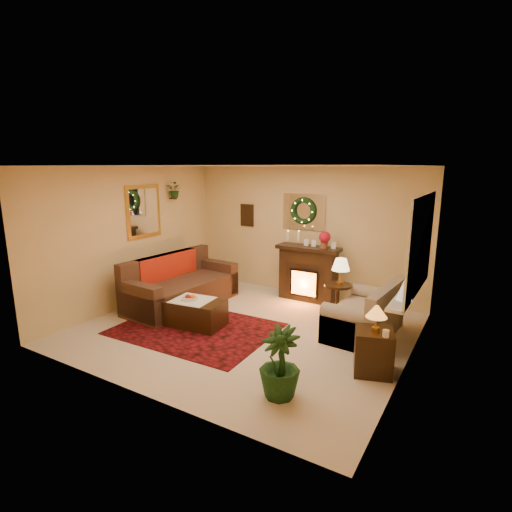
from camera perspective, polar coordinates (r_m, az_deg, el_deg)
The scene contains 31 objects.
floor at distance 6.63m, azimuth -1.57°, elevation -10.32°, with size 5.00×5.00×0.00m, color beige.
ceiling at distance 6.11m, azimuth -1.73°, elevation 12.76°, with size 5.00×5.00×0.00m, color white.
wall_back at distance 8.20m, azimuth 6.83°, elevation 3.52°, with size 5.00×5.00×0.00m, color #EFD88C.
wall_front at distance 4.57m, azimuth -17.01°, elevation -4.30°, with size 5.00×5.00×0.00m, color #EFD88C.
wall_left at distance 7.85m, azimuth -17.25°, elevation 2.63°, with size 4.50×4.50×0.00m, color #EFD88C.
wall_right at distance 5.37m, azimuth 21.52°, elevation -2.13°, with size 4.50×4.50×0.00m, color #EFD88C.
area_rug at distance 6.68m, azimuth -8.57°, elevation -10.22°, with size 2.46×1.85×0.01m, color #481212.
sofa at distance 7.68m, azimuth -10.52°, elevation -3.88°, with size 0.98×2.22×0.95m, color #552B18.
red_throw at distance 7.80m, azimuth -10.24°, elevation -3.42°, with size 0.88×1.42×0.02m, color #E54A28.
fireplace at distance 7.91m, azimuth 7.44°, elevation -2.40°, with size 1.11×0.35×1.01m, color black.
poinsettia at distance 7.58m, azimuth 9.79°, elevation 2.68°, with size 0.22×0.22×0.22m, color #B11129.
mantel_candle_a at distance 7.89m, azimuth 4.60°, elevation 2.92°, with size 0.06×0.06×0.18m, color white.
mantel_candle_b at distance 7.85m, azimuth 6.13°, elevation 2.83°, with size 0.07×0.07×0.20m, color #FFEAC8.
mantel_mirror at distance 8.13m, azimuth 6.85°, elevation 6.29°, with size 0.92×0.02×0.72m, color white.
wreath at distance 8.09m, azimuth 6.74°, elevation 6.40°, with size 0.55×0.55×0.11m, color #194719.
wall_art at distance 8.78m, azimuth -1.29°, elevation 5.85°, with size 0.32×0.03×0.48m, color #381E11.
gold_mirror at distance 7.98m, azimuth -15.77°, elevation 6.15°, with size 0.03×0.84×1.00m, color gold.
hanging_plant at distance 8.39m, azimuth -11.46°, elevation 8.18°, with size 0.33×0.28×0.36m, color #194719.
loveseat at distance 6.51m, azimuth 15.20°, elevation -7.27°, with size 0.83×1.44×0.83m, color #AB998C.
window_frame at distance 5.85m, azimuth 22.49°, elevation 1.46°, with size 0.03×1.86×1.36m, color white.
window_glass at distance 5.85m, azimuth 22.34°, elevation 1.48°, with size 0.02×1.70×1.22m, color black.
window_sill at distance 6.02m, azimuth 20.95°, elevation -4.79°, with size 0.22×1.86×0.04m, color white.
mini_tree at distance 5.54m, azimuth 20.50°, elevation -4.40°, with size 0.21×0.21×0.32m, color silver.
sill_plant at distance 6.65m, azimuth 22.12°, elevation -1.36°, with size 0.26×0.21×0.48m, color #103612.
side_table_round at distance 7.10m, azimuth 11.53°, elevation -6.20°, with size 0.47×0.47×0.61m, color #55261C.
lamp_cream at distance 6.94m, azimuth 12.00°, elevation -1.88°, with size 0.31×0.31×0.47m, color beige.
end_table_square at distance 5.44m, azimuth 16.42°, elevation -13.12°, with size 0.47×0.47×0.57m, color black.
lamp_tiffany at distance 5.22m, azimuth 16.79°, elevation -8.57°, with size 0.26×0.26×0.39m, color orange.
coffee_table at distance 6.77m, azimuth -9.00°, elevation -8.07°, with size 1.04×0.57×0.44m, color #382013.
fruit_bowl at distance 6.69m, azimuth -9.43°, elevation -6.16°, with size 0.27×0.27×0.06m, color silver.
floor_palm at distance 4.66m, azimuth 3.40°, elevation -14.65°, with size 1.41×1.41×2.51m, color #285C28.
Camera 1 is at (3.28, -5.15, 2.59)m, focal length 28.00 mm.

